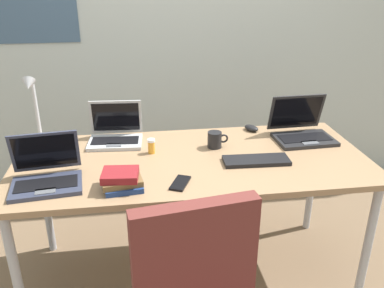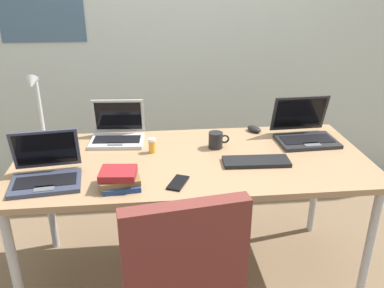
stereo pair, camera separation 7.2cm
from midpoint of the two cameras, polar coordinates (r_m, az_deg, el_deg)
name	(u,v)px [view 2 (the right image)]	position (r m, az deg, el deg)	size (l,w,h in m)	color
ground_plane	(192,272)	(2.49, 0.86, -17.55)	(12.00, 12.00, 0.00)	#7A6047
wall_back	(176,19)	(2.99, -1.58, 17.05)	(6.00, 0.13, 2.60)	#B2BCB7
desk	(192,168)	(2.11, 0.97, -3.42)	(1.80, 0.80, 0.74)	#9E7A56
desk_lamp	(38,110)	(2.32, -19.89, 4.55)	(0.12, 0.18, 0.40)	silver
laptop_far_corner	(305,132)	(2.38, 16.33, 1.60)	(0.33, 0.29, 0.23)	#232326
laptop_front_right	(118,133)	(2.31, -9.52, 1.50)	(0.31, 0.25, 0.22)	#B7BABC
laptop_near_lamp	(46,172)	(1.95, -18.81, -3.77)	(0.33, 0.30, 0.22)	#33384C
external_keyboard	(256,162)	(2.06, 9.98, -2.44)	(0.33, 0.12, 0.02)	black
computer_mouse	(254,129)	(2.45, 9.53, 2.10)	(0.06, 0.10, 0.03)	black
cell_phone	(178,183)	(1.84, -0.85, -5.46)	(0.06, 0.14, 0.01)	black
pill_bottle	(152,145)	(2.14, -4.67, -0.19)	(0.04, 0.04, 0.08)	gold
book_stack	(120,179)	(1.82, -9.01, -4.87)	(0.19, 0.16, 0.08)	navy
coffee_mug	(216,140)	(2.19, 4.32, 0.55)	(0.11, 0.08, 0.09)	black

